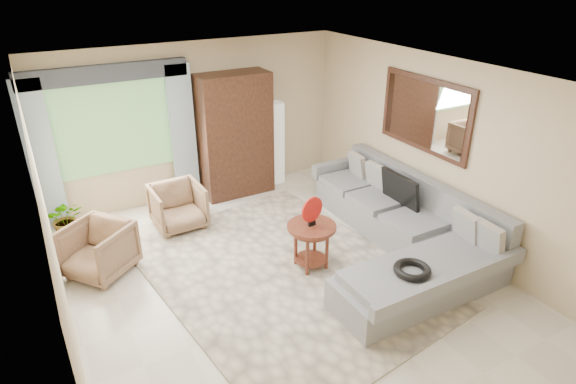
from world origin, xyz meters
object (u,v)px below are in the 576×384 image
sectional_sofa (402,232)px  potted_plant (66,218)px  coffee_table (311,245)px  armchair_left (98,250)px  tv_screen (400,189)px  armoire (235,135)px  armchair_right (178,207)px  floor_lamp (275,143)px

sectional_sofa → potted_plant: sectional_sofa is taller
sectional_sofa → coffee_table: 1.36m
armchair_left → potted_plant: bearing=153.5°
sectional_sofa → tv_screen: size_ratio=4.68×
sectional_sofa → tv_screen: tv_screen is taller
tv_screen → armchair_left: 4.23m
armoire → coffee_table: bearing=-92.2°
armchair_left → armchair_right: (1.28, 0.70, -0.01)m
coffee_table → potted_plant: coffee_table is taller
coffee_table → potted_plant: (-2.72, 2.47, -0.05)m
armchair_right → floor_lamp: size_ratio=0.50×
coffee_table → potted_plant: size_ratio=1.10×
tv_screen → armchair_left: bearing=165.2°
armoire → floor_lamp: size_ratio=1.40×
tv_screen → armchair_right: (-2.79, 1.77, -0.38)m
sectional_sofa → armoire: bearing=113.1°
potted_plant → armchair_left: bearing=-78.5°
tv_screen → potted_plant: size_ratio=1.27×
sectional_sofa → floor_lamp: floor_lamp is taller
armchair_left → armchair_right: 1.46m
tv_screen → armchair_right: 3.33m
armchair_left → floor_lamp: size_ratio=0.51×
potted_plant → floor_lamp: floor_lamp is taller
floor_lamp → armchair_right: bearing=-159.6°
potted_plant → coffee_table: bearing=-42.2°
armoire → floor_lamp: (0.80, 0.06, -0.30)m
floor_lamp → armchair_left: bearing=-156.4°
tv_screen → potted_plant: tv_screen is taller
sectional_sofa → armchair_right: (-2.52, 2.18, 0.06)m
sectional_sofa → floor_lamp: bearing=98.3°
armchair_right → armoire: armoire is taller
armchair_left → potted_plant: 1.27m
sectional_sofa → armoire: armoire is taller
armchair_left → tv_screen: bearing=37.2°
armchair_right → armchair_left: bearing=-153.1°
tv_screen → coffee_table: bearing=-174.6°
coffee_table → armchair_left: size_ratio=0.83×
armchair_right → armoire: bearing=27.5°
potted_plant → armoire: 2.93m
coffee_table → potted_plant: bearing=137.8°
armoire → floor_lamp: armoire is taller
armchair_left → sectional_sofa: bearing=30.6°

